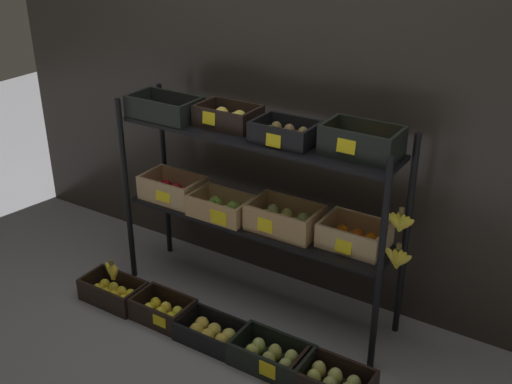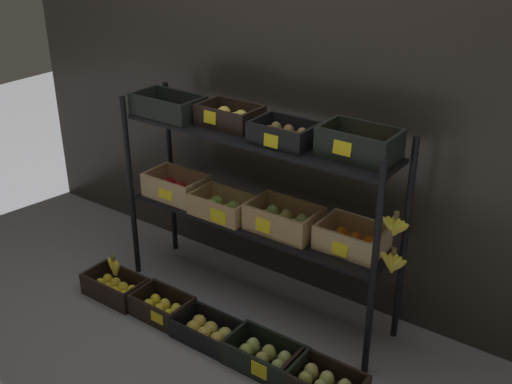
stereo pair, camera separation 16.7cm
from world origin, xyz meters
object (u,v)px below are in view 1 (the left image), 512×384
display_rack (259,180)px  crate_ground_left_lemon (163,311)px  crate_ground_lemon (114,293)px  crate_ground_pear (272,357)px  crate_ground_rightmost_pear (333,382)px  crate_ground_apple_gold (212,333)px  banana_bunch_loose (113,272)px

display_rack → crate_ground_left_lemon: size_ratio=5.18×
crate_ground_lemon → crate_ground_pear: bearing=0.5°
crate_ground_rightmost_pear → crate_ground_apple_gold: bearing=180.0°
crate_ground_left_lemon → crate_ground_pear: bearing=-0.6°
crate_ground_apple_gold → crate_ground_pear: crate_ground_pear is taller
crate_ground_left_lemon → display_rack: bearing=49.6°
banana_bunch_loose → display_rack: bearing=31.5°
display_rack → crate_ground_pear: (0.33, -0.41, -0.69)m
crate_ground_left_lemon → banana_bunch_loose: (-0.33, -0.01, 0.14)m
display_rack → crate_ground_rightmost_pear: bearing=-32.2°
crate_ground_left_lemon → crate_ground_rightmost_pear: crate_ground_left_lemon is taller
crate_ground_pear → crate_ground_rightmost_pear: crate_ground_pear is taller
crate_ground_apple_gold → banana_bunch_loose: banana_bunch_loose is taller
crate_ground_lemon → crate_ground_apple_gold: bearing=0.9°
crate_ground_apple_gold → display_rack: bearing=86.6°
crate_ground_pear → display_rack: bearing=128.7°
crate_ground_pear → banana_bunch_loose: banana_bunch_loose is taller
display_rack → banana_bunch_loose: display_rack is taller
display_rack → crate_ground_left_lemon: 0.87m
display_rack → crate_ground_pear: display_rack is taller
crate_ground_lemon → crate_ground_pear: crate_ground_lemon is taller
crate_ground_lemon → banana_bunch_loose: 0.14m
crate_ground_apple_gold → crate_ground_pear: (0.35, -0.00, 0.01)m
crate_ground_lemon → crate_ground_apple_gold: crate_ground_lemon is taller
crate_ground_apple_gold → crate_ground_lemon: bearing=-179.1°
crate_ground_apple_gold → banana_bunch_loose: bearing=-179.5°
crate_ground_apple_gold → banana_bunch_loose: 0.67m
crate_ground_lemon → crate_ground_left_lemon: (0.34, 0.02, -0.00)m
crate_ground_left_lemon → crate_ground_rightmost_pear: bearing=-0.3°
crate_ground_pear → crate_ground_rightmost_pear: bearing=0.3°
display_rack → crate_ground_left_lemon: display_rack is taller
crate_ground_lemon → crate_ground_rightmost_pear: (1.33, 0.01, 0.00)m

